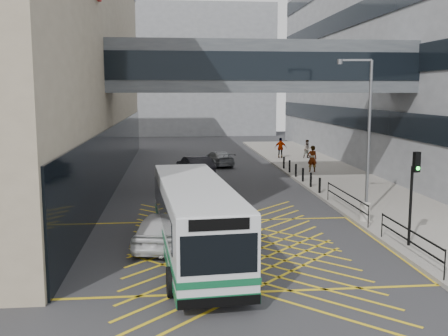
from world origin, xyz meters
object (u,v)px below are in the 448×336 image
object	(u,v)px
bus	(195,219)
car_silver	(218,158)
pedestrian_c	(281,148)
pedestrian_a	(312,159)
car_white	(162,229)
litter_bin	(365,212)
car_dark	(195,167)
pedestrian_b	(308,149)
street_lamp	(366,127)
traffic_light	(413,185)

from	to	relation	value
bus	car_silver	bearing A→B (deg)	78.17
bus	pedestrian_c	bearing A→B (deg)	67.19
pedestrian_a	pedestrian_c	size ratio (longest dim) A/B	1.08
car_white	litter_bin	xyz separation A→B (m)	(9.28, 2.69, -0.15)
bus	pedestrian_a	distance (m)	21.47
car_dark	pedestrian_b	world-z (taller)	pedestrian_b
bus	pedestrian_a	size ratio (longest dim) A/B	5.26
car_white	pedestrian_b	distance (m)	28.38
pedestrian_c	litter_bin	bearing A→B (deg)	100.81
bus	car_silver	distance (m)	24.38
pedestrian_c	street_lamp	bearing A→B (deg)	101.60
bus	car_silver	size ratio (longest dim) A/B	2.44
car_dark	traffic_light	bearing A→B (deg)	99.22
traffic_light	bus	bearing A→B (deg)	166.15
pedestrian_c	pedestrian_b	bearing A→B (deg)	-177.28
traffic_light	pedestrian_a	distance (m)	19.03
litter_bin	pedestrian_b	world-z (taller)	pedestrian_b
car_silver	litter_bin	world-z (taller)	car_silver
car_white	street_lamp	bearing A→B (deg)	-146.10
bus	litter_bin	xyz separation A→B (m)	(8.04, 4.38, -0.94)
bus	car_dark	world-z (taller)	bus
bus	car_dark	distance (m)	18.34
pedestrian_a	pedestrian_b	distance (m)	8.12
car_dark	pedestrian_c	world-z (taller)	pedestrian_c
car_dark	pedestrian_a	xyz separation A→B (m)	(8.74, 0.93, 0.35)
car_white	pedestrian_a	xyz separation A→B (m)	(10.77, 17.54, 0.42)
street_lamp	pedestrian_a	xyz separation A→B (m)	(1.15, 13.57, -3.25)
bus	pedestrian_b	bearing A→B (deg)	62.56
car_white	car_silver	bearing A→B (deg)	-88.96
street_lamp	pedestrian_b	world-z (taller)	street_lamp
traffic_light	car_silver	bearing A→B (deg)	86.85
street_lamp	litter_bin	size ratio (longest dim) A/B	9.00
car_silver	car_white	bearing A→B (deg)	64.11
car_white	street_lamp	distance (m)	11.04
street_lamp	litter_bin	xyz separation A→B (m)	(-0.35, -1.27, -3.81)
car_dark	pedestrian_b	distance (m)	13.71
street_lamp	car_white	bearing A→B (deg)	-148.84
car_silver	street_lamp	xyz separation A→B (m)	(5.47, -18.53, 3.73)
litter_bin	pedestrian_a	bearing A→B (deg)	84.24
car_dark	pedestrian_c	size ratio (longest dim) A/B	2.76
car_silver	street_lamp	distance (m)	19.68
car_white	pedestrian_b	xyz separation A→B (m)	(12.49, 25.48, 0.26)
street_lamp	pedestrian_c	world-z (taller)	street_lamp
street_lamp	pedestrian_c	distance (m)	22.19
pedestrian_a	pedestrian_c	xyz separation A→B (m)	(-0.64, 8.36, -0.07)
car_white	traffic_light	bearing A→B (deg)	-176.78
bus	pedestrian_b	world-z (taller)	bus
pedestrian_a	pedestrian_b	world-z (taller)	pedestrian_a
pedestrian_a	pedestrian_c	world-z (taller)	pedestrian_a
pedestrian_a	street_lamp	bearing A→B (deg)	84.96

